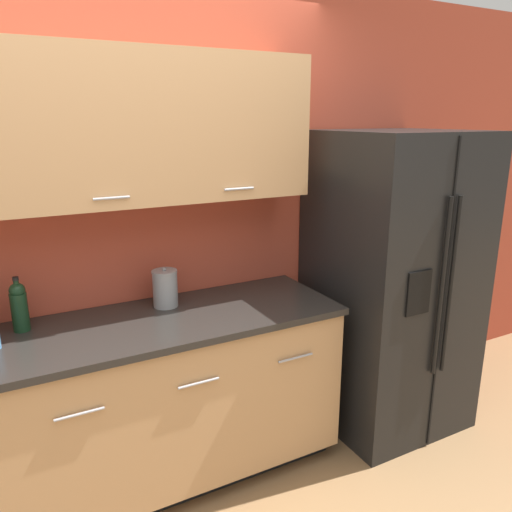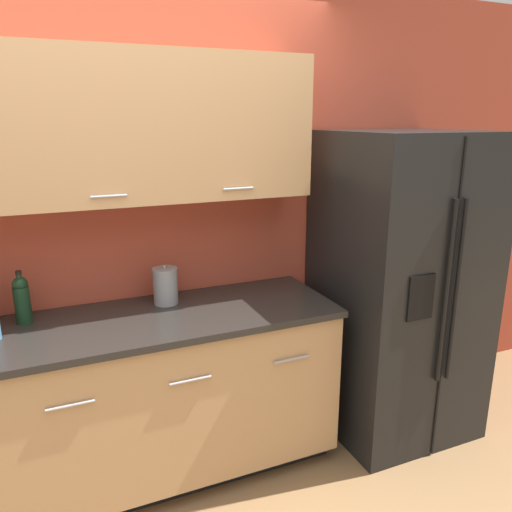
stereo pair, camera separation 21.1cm
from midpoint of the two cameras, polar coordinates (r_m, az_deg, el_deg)
wall_back at (r=2.66m, az=-14.10°, el=5.65°), size 10.00×0.39×2.60m
counter_unit at (r=2.72m, az=-12.53°, el=-16.13°), size 2.21×0.64×0.92m
refrigerator at (r=3.13m, az=17.86°, el=-3.32°), size 0.84×0.82×1.81m
wine_bottle at (r=2.60m, az=-23.12°, el=-4.54°), size 0.08×0.08×0.26m
steel_canister at (r=2.67m, az=-8.09°, el=-3.41°), size 0.13×0.13×0.21m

